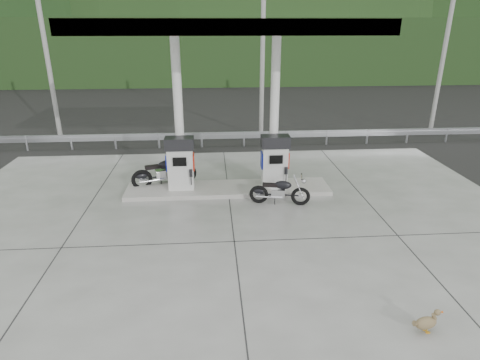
{
  "coord_description": "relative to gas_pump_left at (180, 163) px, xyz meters",
  "views": [
    {
      "loc": [
        -0.53,
        -10.36,
        5.43
      ],
      "look_at": [
        0.3,
        1.0,
        1.0
      ],
      "focal_mm": 30.0,
      "sensor_mm": 36.0,
      "label": 1
    }
  ],
  "objects": [
    {
      "name": "utility_pole_b",
      "position": [
        3.6,
        7.0,
        2.93
      ],
      "size": [
        0.22,
        0.22,
        8.0
      ],
      "primitive_type": "cylinder",
      "color": "gray",
      "rests_on": "ground"
    },
    {
      "name": "guardrail",
      "position": [
        1.6,
        5.5,
        -0.36
      ],
      "size": [
        26.0,
        0.16,
        1.42
      ],
      "primitive_type": null,
      "color": "#94979C",
      "rests_on": "ground"
    },
    {
      "name": "gas_pump_right",
      "position": [
        3.2,
        0.0,
        0.0
      ],
      "size": [
        0.95,
        0.55,
        1.8
      ],
      "primitive_type": null,
      "color": "silver",
      "rests_on": "pump_island"
    },
    {
      "name": "motorcycle_left",
      "position": [
        -0.63,
        0.63,
        -0.53
      ],
      "size": [
        2.29,
        1.33,
        1.03
      ],
      "primitive_type": null,
      "rotation": [
        0.0,
        0.0,
        0.31
      ],
      "color": "black",
      "rests_on": "forecourt_apron"
    },
    {
      "name": "forested_hills",
      "position": [
        1.6,
        57.5,
        -1.07
      ],
      "size": [
        100.0,
        40.0,
        140.0
      ],
      "primitive_type": null,
      "color": "black",
      "rests_on": "ground"
    },
    {
      "name": "duck",
      "position": [
        4.97,
        -7.12,
        -0.85
      ],
      "size": [
        0.57,
        0.26,
        0.4
      ],
      "primitive_type": null,
      "rotation": [
        0.0,
        0.0,
        0.2
      ],
      "color": "brown",
      "rests_on": "forecourt_apron"
    },
    {
      "name": "canopy_column_left",
      "position": [
        0.0,
        0.4,
        1.6
      ],
      "size": [
        0.3,
        0.3,
        5.0
      ],
      "primitive_type": "cylinder",
      "color": "white",
      "rests_on": "pump_island"
    },
    {
      "name": "forecourt_apron",
      "position": [
        1.6,
        -2.5,
        -1.06
      ],
      "size": [
        18.0,
        14.0,
        0.02
      ],
      "primitive_type": "cube",
      "color": "slate",
      "rests_on": "ground"
    },
    {
      "name": "pump_island",
      "position": [
        1.6,
        0.0,
        -0.98
      ],
      "size": [
        7.0,
        1.4,
        0.15
      ],
      "primitive_type": "cube",
      "color": "gray",
      "rests_on": "forecourt_apron"
    },
    {
      "name": "utility_pole_a",
      "position": [
        -6.4,
        7.0,
        2.93
      ],
      "size": [
        0.22,
        0.22,
        8.0
      ],
      "primitive_type": "cylinder",
      "color": "gray",
      "rests_on": "ground"
    },
    {
      "name": "canopy_roof",
      "position": [
        1.6,
        0.0,
        4.3
      ],
      "size": [
        8.5,
        5.0,
        0.4
      ],
      "primitive_type": "cube",
      "color": "white",
      "rests_on": "canopy_column_left"
    },
    {
      "name": "canopy_column_right",
      "position": [
        3.2,
        0.4,
        1.6
      ],
      "size": [
        0.3,
        0.3,
        5.0
      ],
      "primitive_type": "cylinder",
      "color": "white",
      "rests_on": "pump_island"
    },
    {
      "name": "road",
      "position": [
        1.6,
        9.0,
        -1.07
      ],
      "size": [
        60.0,
        7.0,
        0.01
      ],
      "primitive_type": "cube",
      "color": "black",
      "rests_on": "ground"
    },
    {
      "name": "ground",
      "position": [
        1.6,
        -2.5,
        -1.07
      ],
      "size": [
        160.0,
        160.0,
        0.0
      ],
      "primitive_type": "plane",
      "color": "black",
      "rests_on": "ground"
    },
    {
      "name": "tree_band",
      "position": [
        1.6,
        27.5,
        1.93
      ],
      "size": [
        80.0,
        6.0,
        6.0
      ],
      "primitive_type": "cube",
      "color": "black",
      "rests_on": "ground"
    },
    {
      "name": "motorcycle_right",
      "position": [
        3.19,
        -1.19,
        -0.62
      ],
      "size": [
        1.89,
        0.92,
        0.86
      ],
      "primitive_type": null,
      "rotation": [
        0.0,
        0.0,
        -0.2
      ],
      "color": "black",
      "rests_on": "forecourt_apron"
    },
    {
      "name": "utility_pole_c",
      "position": [
        12.6,
        7.0,
        2.93
      ],
      "size": [
        0.22,
        0.22,
        8.0
      ],
      "primitive_type": "cylinder",
      "color": "gray",
      "rests_on": "ground"
    },
    {
      "name": "gas_pump_left",
      "position": [
        0.0,
        0.0,
        0.0
      ],
      "size": [
        0.95,
        0.55,
        1.8
      ],
      "primitive_type": null,
      "color": "silver",
      "rests_on": "pump_island"
    }
  ]
}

